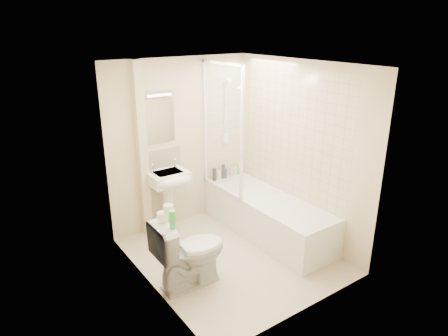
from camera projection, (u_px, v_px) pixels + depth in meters
floor at (232, 256)px, 5.12m from camera, size 2.50×2.50×0.00m
wall_back at (181, 144)px, 5.67m from camera, size 2.20×0.02×2.40m
wall_left at (147, 189)px, 4.12m from camera, size 0.02×2.50×2.40m
wall_right at (299, 152)px, 5.30m from camera, size 0.02×2.50×2.40m
ceiling at (233, 64)px, 4.30m from camera, size 2.20×2.50×0.02m
tile_back at (224, 121)px, 5.99m from camera, size 0.70×0.01×1.75m
tile_right at (289, 133)px, 5.37m from camera, size 0.01×2.10×1.75m
pipe_boxing at (142, 152)px, 5.29m from camera, size 0.12×0.12×2.40m
splashback at (161, 159)px, 5.55m from camera, size 0.60×0.02×0.30m
mirror at (159, 121)px, 5.36m from camera, size 0.46×0.01×0.60m
strip_light at (158, 93)px, 5.21m from camera, size 0.42×0.07×0.07m
bathtub at (267, 215)px, 5.58m from camera, size 0.70×2.10×0.55m
shower_screen at (222, 129)px, 5.46m from camera, size 0.04×0.92×1.80m
shower_fixture at (226, 114)px, 5.91m from camera, size 0.10×0.16×0.99m
pedestal_sink at (170, 185)px, 5.48m from camera, size 0.53×0.49×1.03m
bottle_black_a at (214, 175)px, 6.07m from camera, size 0.06×0.06×0.19m
bottle_white_a at (219, 175)px, 6.12m from camera, size 0.05×0.05×0.14m
bottle_black_b at (223, 171)px, 6.15m from camera, size 0.06×0.06×0.23m
bottle_blue at (225, 173)px, 6.19m from camera, size 0.05×0.05×0.15m
bottle_cream at (231, 172)px, 6.25m from camera, size 0.05×0.05×0.15m
bottle_white_b at (235, 171)px, 6.29m from camera, size 0.05×0.05×0.14m
bottle_green at (239, 171)px, 6.33m from camera, size 0.07×0.07×0.10m
toilet at (190, 251)px, 4.45m from camera, size 0.49×0.83×0.83m
toilet_roll_lower at (163, 217)px, 4.22m from camera, size 0.11×0.11×0.10m
toilet_roll_upper at (168, 209)px, 4.18m from camera, size 0.10×0.10×0.09m
green_bottle at (172, 220)px, 4.06m from camera, size 0.06×0.06×0.20m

